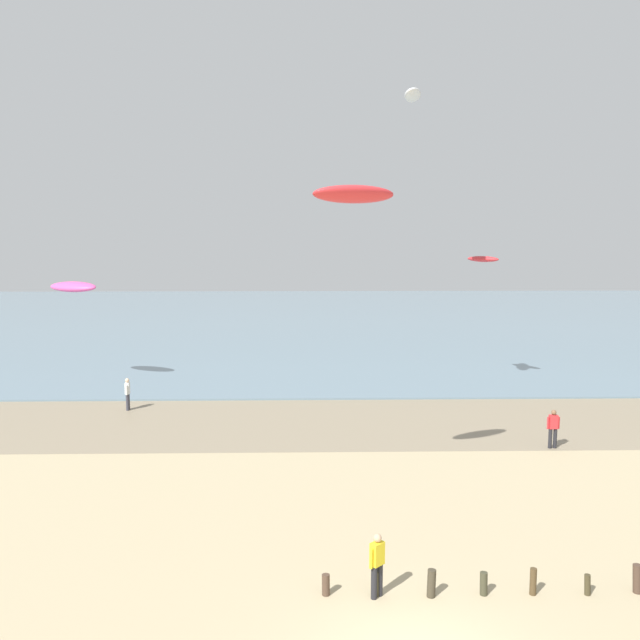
% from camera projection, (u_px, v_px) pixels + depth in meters
% --- Properties ---
extents(wet_sand_strip, '(120.00, 8.96, 0.01)m').
position_uv_depth(wet_sand_strip, '(356.00, 422.00, 32.80)').
color(wet_sand_strip, gray).
rests_on(wet_sand_strip, ground).
extents(sea, '(160.00, 70.00, 0.10)m').
position_uv_depth(sea, '(329.00, 319.00, 71.94)').
color(sea, slate).
rests_on(sea, ground).
extents(person_nearest_camera, '(0.57, 0.24, 1.71)m').
position_uv_depth(person_nearest_camera, '(553.00, 428.00, 28.77)').
color(person_nearest_camera, '#232328').
rests_on(person_nearest_camera, ground).
extents(person_mid_beach, '(0.44, 0.42, 1.71)m').
position_uv_depth(person_mid_beach, '(377.00, 563.00, 16.93)').
color(person_mid_beach, '#232328').
rests_on(person_mid_beach, ground).
extents(person_right_flank, '(0.24, 0.57, 1.71)m').
position_uv_depth(person_right_flank, '(128.00, 393.00, 35.02)').
color(person_right_flank, '#383842').
rests_on(person_right_flank, ground).
extents(kite_aloft_0, '(3.23, 2.32, 0.82)m').
position_uv_depth(kite_aloft_0, '(354.00, 194.00, 22.00)').
color(kite_aloft_0, red).
extents(kite_aloft_2, '(1.53, 2.68, 0.70)m').
position_uv_depth(kite_aloft_2, '(413.00, 95.00, 32.64)').
color(kite_aloft_2, white).
extents(kite_aloft_3, '(3.70, 2.62, 0.84)m').
position_uv_depth(kite_aloft_3, '(73.00, 287.00, 40.32)').
color(kite_aloft_3, '#E54C99').
extents(kite_aloft_6, '(1.94, 2.17, 0.36)m').
position_uv_depth(kite_aloft_6, '(483.00, 259.00, 39.68)').
color(kite_aloft_6, red).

